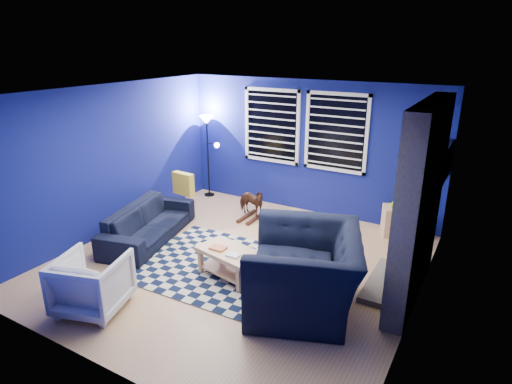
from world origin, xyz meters
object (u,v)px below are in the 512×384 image
sofa (149,223)px  rocking_horse (251,202)px  armchair_bent (92,283)px  floor_lamp (208,131)px  armchair_big (305,271)px  cabinet (401,221)px  tv (445,164)px  coffee_table (229,257)px

sofa → rocking_horse: bearing=-47.3°
armchair_bent → floor_lamp: (-1.20, 4.09, 1.04)m
armchair_big → sofa: bearing=-119.9°
sofa → cabinet: cabinet is taller
rocking_horse → floor_lamp: bearing=73.6°
armchair_big → cabinet: (0.58, 2.74, -0.23)m
tv → armchair_big: (-1.16, -2.49, -0.91)m
coffee_table → floor_lamp: floor_lamp is taller
armchair_big → coffee_table: armchair_big is taller
sofa → coffee_table: (1.84, -0.38, 0.02)m
armchair_big → rocking_horse: size_ratio=2.38×
coffee_table → sofa: bearing=168.5°
tv → armchair_big: 2.89m
armchair_bent → sofa: bearing=-83.1°
armchair_big → cabinet: 2.81m
cabinet → armchair_big: bearing=-124.6°
coffee_table → armchair_bent: bearing=-125.1°
sofa → rocking_horse: (1.04, 1.58, 0.05)m
armchair_bent → cabinet: bearing=-141.4°
rocking_horse → cabinet: (2.57, 0.68, -0.08)m
tv → cabinet: size_ratio=1.42×
tv → coffee_table: size_ratio=1.03×
sofa → cabinet: bearing=-71.9°
armchair_big → armchair_bent: bearing=-79.4°
armchair_bent → floor_lamp: bearing=-90.7°
cabinet → floor_lamp: floor_lamp is taller
tv → sofa: 4.77m
rocking_horse → coffee_table: bearing=-148.8°
armchair_bent → rocking_horse: size_ratio=1.25×
armchair_big → rocking_horse: armchair_big is taller
sofa → floor_lamp: 2.54m
coffee_table → floor_lamp: size_ratio=0.57×
rocking_horse → coffee_table: 2.11m
sofa → rocking_horse: rocking_horse is taller
armchair_big → floor_lamp: (-3.41, 2.73, 0.91)m
floor_lamp → cabinet: bearing=0.0°
rocking_horse → coffee_table: (0.80, -1.95, -0.03)m
armchair_bent → coffee_table: armchair_bent is taller
armchair_big → floor_lamp: 4.46m
tv → sofa: size_ratio=0.50×
tv → armchair_bent: (-3.36, -3.84, -1.04)m
armchair_big → rocking_horse: 2.86m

